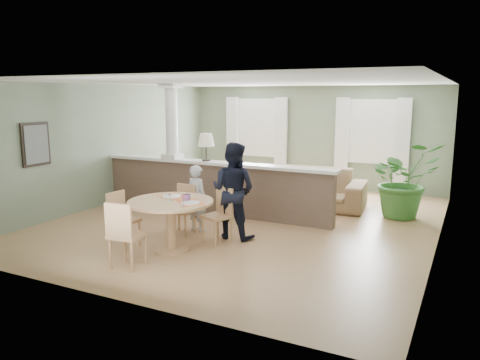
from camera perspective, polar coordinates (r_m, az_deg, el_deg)
The scene contains 12 objects.
ground at distance 9.34m, azimuth 0.89°, elevation -4.97°, with size 8.00×8.00×0.00m, color tan.
room_shell at distance 9.61m, azimuth 2.40°, elevation 6.43°, with size 7.02×8.02×2.71m.
pony_wall at distance 9.81m, azimuth -3.78°, elevation -0.01°, with size 5.32×0.38×2.70m.
sofa at distance 10.57m, azimuth 7.07°, elevation -0.85°, with size 2.94×1.15×0.86m, color olive.
houseplant at distance 10.01m, azimuth 19.30°, elevation 0.02°, with size 1.39×1.21×1.55m, color #366E2C.
dining_table at distance 7.51m, azimuth -8.35°, elevation -3.75°, with size 1.36×1.36×0.93m.
chair_far_boy at distance 8.47m, azimuth -6.87°, elevation -3.26°, with size 0.42×0.42×0.88m.
chair_far_man at distance 7.94m, azimuth -2.49°, elevation -3.94°, with size 0.53×0.53×0.92m.
chair_near at distance 6.90m, azimuth -13.95°, elevation -6.17°, with size 0.49×0.49×0.99m.
chair_side at distance 7.96m, azimuth -14.28°, elevation -4.32°, with size 0.44×0.44×0.90m.
child_person at distance 8.53m, azimuth -5.27°, elevation -2.24°, with size 0.45×0.29×1.23m, color #ABACB1.
man_person at distance 8.08m, azimuth -0.83°, elevation -1.30°, with size 0.81×0.63×1.68m, color black.
Camera 1 is at (3.91, -8.12, 2.48)m, focal length 35.00 mm.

